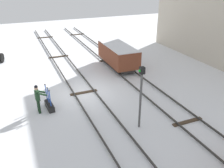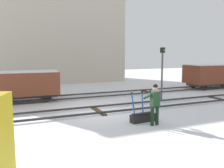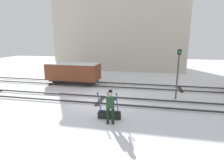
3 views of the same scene
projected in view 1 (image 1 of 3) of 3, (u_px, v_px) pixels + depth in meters
The scene contains 7 objects.
ground_plane at pixel (84, 93), 17.07m from camera, with size 60.00×60.00×0.00m, color white.
track_main_line at pixel (84, 92), 17.02m from camera, with size 44.00×1.94×0.18m.
track_siding_near at pixel (138, 82), 18.57m from camera, with size 44.00×1.94×0.18m.
switch_lever_frame at pixel (49, 105), 15.01m from camera, with size 1.31×0.46×1.45m.
rail_worker at pixel (38, 97), 14.29m from camera, with size 0.57×0.69×1.82m.
signal_post at pixel (141, 91), 12.40m from camera, with size 0.24×0.32×3.53m.
freight_car_mid_siding at pixel (118, 55), 21.30m from camera, with size 4.86×2.12×2.00m.
Camera 1 is at (14.81, -4.08, 7.72)m, focal length 38.53 mm.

